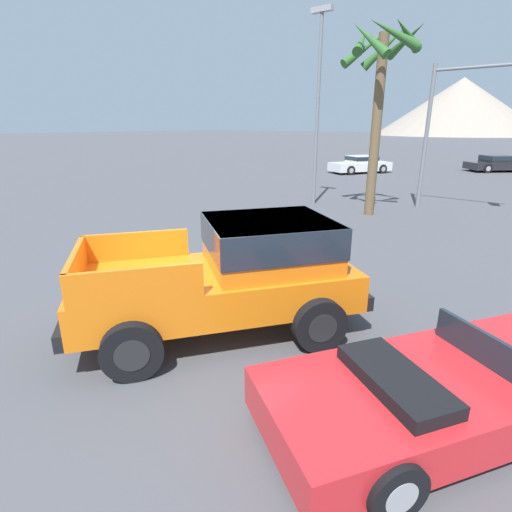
% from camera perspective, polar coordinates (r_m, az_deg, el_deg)
% --- Properties ---
extents(ground_plane, '(320.00, 320.00, 0.00)m').
position_cam_1_polar(ground_plane, '(7.22, -5.41, -9.47)').
color(ground_plane, '#4C4C51').
extents(orange_pickup_truck, '(4.27, 4.99, 1.88)m').
position_cam_1_polar(orange_pickup_truck, '(6.63, -2.77, -1.94)').
color(orange_pickup_truck, orange).
rests_on(orange_pickup_truck, ground_plane).
extents(red_convertible_car, '(3.77, 4.69, 1.05)m').
position_cam_1_polar(red_convertible_car, '(5.38, 25.50, -16.84)').
color(red_convertible_car, red).
rests_on(red_convertible_car, ground_plane).
extents(parked_car_white, '(3.62, 4.60, 1.20)m').
position_cam_1_polar(parked_car_white, '(30.14, 14.69, 12.57)').
color(parked_car_white, white).
rests_on(parked_car_white, ground_plane).
extents(parked_car_dark, '(4.23, 4.24, 1.15)m').
position_cam_1_polar(parked_car_dark, '(34.92, 31.13, 11.27)').
color(parked_car_dark, '#232328').
rests_on(parked_car_dark, ground_plane).
extents(traffic_light_main, '(4.12, 0.38, 5.54)m').
position_cam_1_polar(traffic_light_main, '(17.57, 28.72, 18.02)').
color(traffic_light_main, slate).
rests_on(traffic_light_main, ground_plane).
extents(street_lamp_post, '(0.90, 0.24, 7.61)m').
position_cam_1_polar(street_lamp_post, '(17.65, 8.91, 22.14)').
color(street_lamp_post, slate).
rests_on(street_lamp_post, ground_plane).
extents(palm_tree_tall, '(2.95, 2.87, 6.75)m').
position_cam_1_polar(palm_tree_tall, '(16.04, 17.41, 23.83)').
color(palm_tree_tall, brown).
rests_on(palm_tree_tall, ground_plane).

